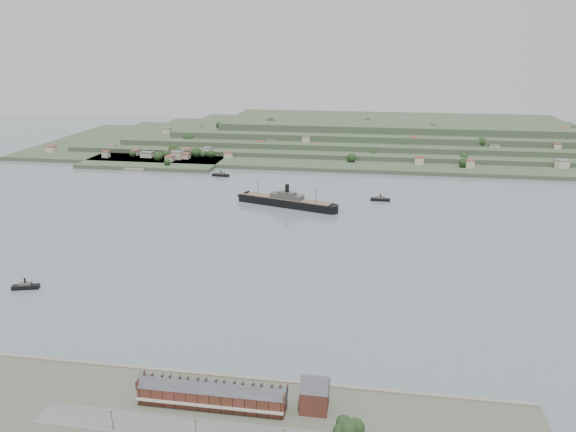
# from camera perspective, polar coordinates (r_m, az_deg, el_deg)

# --- Properties ---
(ground) EXTENTS (1400.00, 1400.00, 0.00)m
(ground) POSITION_cam_1_polar(r_m,az_deg,el_deg) (365.66, 1.37, -3.58)
(ground) COLOR slate
(ground) RESTS_ON ground
(terrace_row) EXTENTS (55.60, 9.80, 11.07)m
(terrace_row) POSITION_cam_1_polar(r_m,az_deg,el_deg) (218.02, -7.73, -17.48)
(terrace_row) COLOR #4E2B1B
(terrace_row) RESTS_ON ground
(gabled_building) EXTENTS (10.40, 10.18, 14.09)m
(gabled_building) POSITION_cam_1_polar(r_m,az_deg,el_deg) (214.02, 2.72, -17.63)
(gabled_building) COLOR #4E2B1B
(gabled_building) RESTS_ON ground
(far_peninsula) EXTENTS (760.00, 309.00, 30.00)m
(far_peninsula) POSITION_cam_1_polar(r_m,az_deg,el_deg) (741.23, 7.75, 8.02)
(far_peninsula) COLOR #344830
(far_peninsula) RESTS_ON ground
(steamship) EXTENTS (91.41, 37.72, 22.56)m
(steamship) POSITION_cam_1_polar(r_m,az_deg,el_deg) (463.43, -0.54, 1.54)
(steamship) COLOR black
(steamship) RESTS_ON ground
(tugboat) EXTENTS (14.86, 7.62, 6.46)m
(tugboat) POSITION_cam_1_polar(r_m,az_deg,el_deg) (343.27, -25.10, -6.48)
(tugboat) COLOR black
(tugboat) RESTS_ON ground
(ferry_west) EXTENTS (17.74, 6.50, 6.51)m
(ferry_west) POSITION_cam_1_polar(r_m,az_deg,el_deg) (570.56, -6.85, 4.18)
(ferry_west) COLOR black
(ferry_west) RESTS_ON ground
(ferry_east) EXTENTS (16.64, 5.04, 6.20)m
(ferry_east) POSITION_cam_1_polar(r_m,az_deg,el_deg) (485.32, 9.36, 1.71)
(ferry_east) COLOR black
(ferry_east) RESTS_ON ground
(fig_tree) EXTENTS (10.48, 9.08, 11.70)m
(fig_tree) POSITION_cam_1_polar(r_m,az_deg,el_deg) (197.29, 6.15, -20.85)
(fig_tree) COLOR #473421
(fig_tree) RESTS_ON ground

